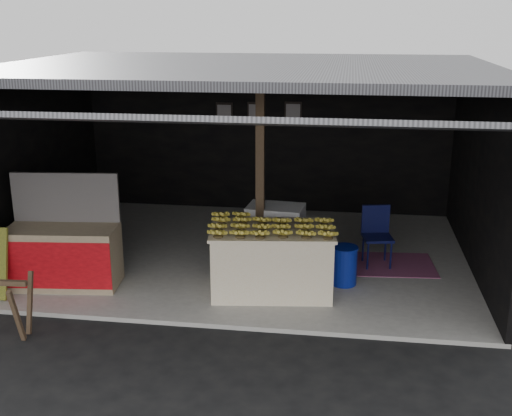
% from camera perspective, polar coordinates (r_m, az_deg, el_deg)
% --- Properties ---
extents(ground, '(80.00, 80.00, 0.00)m').
position_cam_1_polar(ground, '(8.05, -3.69, -10.66)').
color(ground, black).
rests_on(ground, ground).
extents(concrete_slab, '(7.00, 5.00, 0.06)m').
position_cam_1_polar(concrete_slab, '(10.28, -0.84, -4.14)').
color(concrete_slab, gray).
rests_on(concrete_slab, ground).
extents(shophouse, '(7.40, 7.29, 3.02)m').
position_cam_1_polar(shophouse, '(10.04, -0.60, 7.60)').
color(shophouse, black).
rests_on(shophouse, ground).
extents(banana_table, '(1.76, 1.21, 0.91)m').
position_cam_1_polar(banana_table, '(8.72, 1.42, -4.65)').
color(banana_table, silver).
rests_on(banana_table, concrete_slab).
extents(banana_pile, '(1.62, 1.09, 0.18)m').
position_cam_1_polar(banana_pile, '(8.54, 1.45, -1.26)').
color(banana_pile, gold).
rests_on(banana_pile, banana_table).
extents(white_crate, '(0.88, 0.64, 0.92)m').
position_cam_1_polar(white_crate, '(9.68, 1.72, -2.42)').
color(white_crate, white).
rests_on(white_crate, concrete_slab).
extents(neighbor_stall, '(1.57, 0.83, 1.55)m').
position_cam_1_polar(neighbor_stall, '(9.32, -16.73, -3.89)').
color(neighbor_stall, '#998466').
rests_on(neighbor_stall, concrete_slab).
extents(water_barrel, '(0.36, 0.36, 0.53)m').
position_cam_1_polar(water_barrel, '(9.11, 7.84, -5.17)').
color(water_barrel, navy).
rests_on(water_barrel, concrete_slab).
extents(plastic_chair, '(0.50, 0.50, 0.90)m').
position_cam_1_polar(plastic_chair, '(9.83, 10.66, -1.97)').
color(plastic_chair, '#0A0D38').
rests_on(plastic_chair, concrete_slab).
extents(magenta_rug, '(1.57, 1.11, 0.01)m').
position_cam_1_polar(magenta_rug, '(9.99, 11.31, -4.92)').
color(magenta_rug, maroon).
rests_on(magenta_rug, concrete_slab).
extents(picture_frames, '(1.62, 0.04, 0.46)m').
position_cam_1_polar(picture_frames, '(12.12, 0.14, 8.40)').
color(picture_frames, black).
rests_on(picture_frames, shophouse).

